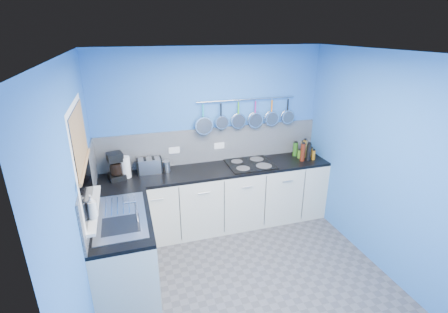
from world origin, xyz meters
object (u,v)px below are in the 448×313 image
canister (166,166)px  hob (250,164)px  toaster (150,166)px  paper_towel (126,167)px  soap_bottle_b (93,205)px  coffee_maker (116,166)px  soap_bottle_a (92,207)px

canister → hob: bearing=-5.3°
toaster → hob: (1.39, -0.13, -0.09)m
paper_towel → canister: 0.53m
soap_bottle_b → canister: 1.42m
paper_towel → hob: 1.70m
toaster → paper_towel: bearing=-161.9°
coffee_maker → soap_bottle_a: bearing=-113.0°
coffee_maker → hob: (1.81, -0.06, -0.17)m
paper_towel → coffee_maker: (-0.11, -0.01, 0.03)m
soap_bottle_b → hob: bearing=26.9°
soap_bottle_a → toaster: bearing=63.7°
soap_bottle_b → coffee_maker: coffee_maker is taller
canister → hob: size_ratio=0.22×
paper_towel → canister: size_ratio=1.97×
toaster → canister: (0.22, -0.02, -0.03)m
coffee_maker → hob: size_ratio=0.54×
soap_bottle_a → coffee_maker: bearing=80.4°
soap_bottle_b → hob: size_ratio=0.27×
paper_towel → hob: size_ratio=0.44×
coffee_maker → canister: 0.65m
toaster → canister: bearing=0.9°
hob → soap_bottle_b: bearing=-153.1°
toaster → hob: toaster is taller
soap_bottle_a → hob: 2.32m
soap_bottle_a → paper_towel: size_ratio=0.85×
soap_bottle_b → toaster: 1.31m
soap_bottle_a → hob: (2.01, 1.13, -0.26)m
soap_bottle_b → toaster: size_ratio=0.57×
soap_bottle_b → canister: size_ratio=1.20×
coffee_maker → canister: coffee_maker is taller
paper_towel → toaster: (0.31, 0.06, -0.04)m
soap_bottle_b → soap_bottle_a: bearing=-90.0°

